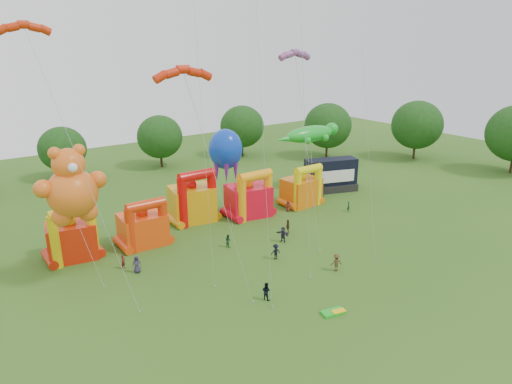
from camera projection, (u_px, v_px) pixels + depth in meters
ground at (365, 333)px, 36.88m from camera, size 160.00×160.00×0.00m
tree_ring at (355, 265)px, 34.70m from camera, size 125.71×127.84×12.07m
bouncy_castle_0 at (72, 238)px, 48.82m from camera, size 5.51×4.71×6.26m
bouncy_castle_1 at (144, 227)px, 52.19m from camera, size 5.18×4.23×5.78m
bouncy_castle_2 at (193, 201)px, 58.99m from camera, size 6.10×5.23×7.11m
bouncy_castle_3 at (250, 198)px, 60.84m from camera, size 6.14×5.27×6.49m
bouncy_castle_4 at (302, 189)px, 64.91m from camera, size 5.10×4.17×6.06m
stage_trailer at (331, 175)px, 70.90m from camera, size 8.54×5.42×5.15m
teddy_bear_kite at (74, 196)px, 41.23m from camera, size 6.37×4.52×13.90m
gecko_kite at (312, 162)px, 67.39m from camera, size 11.98×8.33×10.37m
octopus_kite at (227, 171)px, 61.17m from camera, size 5.21×8.22×11.34m
parafoil_kites at (138, 173)px, 39.97m from camera, size 29.81×15.99×24.77m
diamond_kites at (282, 118)px, 42.23m from camera, size 19.66×12.70×36.48m
folded_kite_bundle at (334, 312)px, 39.49m from camera, size 2.16×1.42×0.31m
spectator_0 at (137, 264)px, 46.20m from camera, size 1.06×0.87×1.87m
spectator_1 at (123, 262)px, 47.07m from camera, size 0.67×0.62×1.53m
spectator_2 at (228, 241)px, 52.01m from camera, size 0.66×0.81×1.53m
spectator_3 at (276, 252)px, 49.07m from camera, size 1.24×0.86×1.75m
spectator_4 at (288, 227)px, 55.44m from camera, size 1.02×1.17×1.89m
spectator_5 at (283, 234)px, 53.28m from camera, size 1.00×1.83×1.88m
spectator_6 at (288, 206)px, 62.80m from camera, size 0.91×0.85×1.56m
spectator_7 at (349, 207)px, 62.62m from camera, size 0.60×0.66×1.53m
spectator_8 at (266, 291)px, 41.44m from camera, size 0.92×1.02×1.71m
spectator_9 at (336, 262)px, 46.58m from camera, size 1.38×1.08×1.87m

